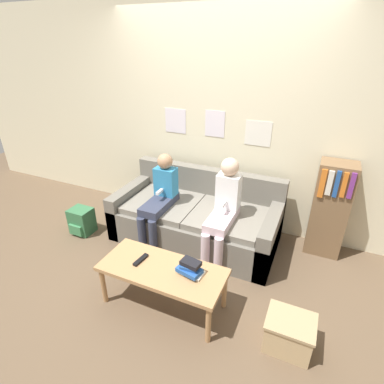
# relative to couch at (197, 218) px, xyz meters

# --- Properties ---
(ground_plane) EXTENTS (10.00, 10.00, 0.00)m
(ground_plane) POSITION_rel_couch_xyz_m (0.00, -0.57, -0.26)
(ground_plane) COLOR brown
(wall_back) EXTENTS (8.00, 0.06, 2.60)m
(wall_back) POSITION_rel_couch_xyz_m (-0.00, 0.55, 1.04)
(wall_back) COLOR beige
(wall_back) RESTS_ON ground_plane
(couch) EXTENTS (1.88, 0.91, 0.77)m
(couch) POSITION_rel_couch_xyz_m (0.00, 0.00, 0.00)
(couch) COLOR #6B665B
(couch) RESTS_ON ground_plane
(coffee_table) EXTENTS (1.09, 0.47, 0.41)m
(coffee_table) POSITION_rel_couch_xyz_m (0.14, -1.07, 0.10)
(coffee_table) COLOR #AD7F51
(coffee_table) RESTS_ON ground_plane
(person_left) EXTENTS (0.24, 0.61, 1.03)m
(person_left) POSITION_rel_couch_xyz_m (-0.36, -0.21, 0.32)
(person_left) COLOR #33384C
(person_left) RESTS_ON ground_plane
(person_right) EXTENTS (0.24, 0.61, 1.10)m
(person_right) POSITION_rel_couch_xyz_m (0.39, -0.20, 0.35)
(person_right) COLOR silver
(person_right) RESTS_ON ground_plane
(tv_remote) EXTENTS (0.06, 0.17, 0.02)m
(tv_remote) POSITION_rel_couch_xyz_m (-0.08, -1.07, 0.16)
(tv_remote) COLOR black
(tv_remote) RESTS_ON coffee_table
(book_stack) EXTENTS (0.23, 0.17, 0.12)m
(book_stack) POSITION_rel_couch_xyz_m (0.39, -1.03, 0.20)
(book_stack) COLOR silver
(book_stack) RESTS_ON coffee_table
(bookshelf) EXTENTS (0.36, 0.31, 1.06)m
(bookshelf) POSITION_rel_couch_xyz_m (1.39, 0.35, 0.27)
(bookshelf) COLOR brown
(bookshelf) RESTS_ON ground_plane
(storage_box) EXTENTS (0.36, 0.30, 0.28)m
(storage_box) POSITION_rel_couch_xyz_m (1.22, -1.05, -0.12)
(storage_box) COLOR tan
(storage_box) RESTS_ON ground_plane
(backpack) EXTENTS (0.26, 0.25, 0.32)m
(backpack) POSITION_rel_couch_xyz_m (-1.33, -0.49, -0.10)
(backpack) COLOR #336B42
(backpack) RESTS_ON ground_plane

